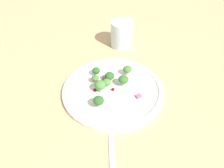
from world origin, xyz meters
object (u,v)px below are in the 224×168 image
Objects in this scene: fork at (112,150)px; water_glass at (122,34)px; plate at (112,89)px; broccoli_floret_0 at (127,69)px; broccoli_floret_1 at (100,85)px; broccoli_floret_2 at (99,101)px.

water_glass reaches higher than fork.
plate is 23.58cm from water_glass.
broccoli_floret_1 is (0.84, 10.10, 0.33)cm from broccoli_floret_0.
water_glass is (12.71, -12.21, 1.11)cm from broccoli_floret_0.
broccoli_floret_1 is at bearing 118.01° from water_glass.
plate is 9.20× the size of broccoli_floret_1.
broccoli_floret_1 is 17.67cm from fork.
plate is 10.70× the size of broccoli_floret_0.
water_glass is at bearing -43.86° from broccoli_floret_0.
water_glass is at bearing -61.99° from broccoli_floret_1.
broccoli_floret_1 is (1.35, 3.10, 2.72)cm from plate.
broccoli_floret_0 reaches higher than fork.
water_glass is (11.87, -22.31, 0.78)cm from broccoli_floret_1.
broccoli_floret_1 reaches higher than broccoli_floret_0.
plate is 7.42cm from broccoli_floret_0.
broccoli_floret_1 is 0.34× the size of water_glass.
water_glass reaches higher than broccoli_floret_2.
broccoli_floret_1 is at bearing -49.30° from broccoli_floret_2.
broccoli_floret_0 is at bearing -57.69° from fork.
broccoli_floret_2 is 30.59cm from water_glass.
fork is at bearing 148.33° from broccoli_floret_2.
water_glass is at bearing -59.76° from broccoli_floret_2.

